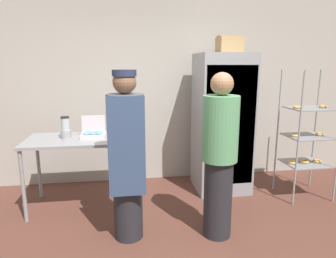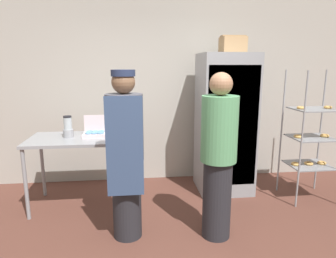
{
  "view_description": "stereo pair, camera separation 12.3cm",
  "coord_description": "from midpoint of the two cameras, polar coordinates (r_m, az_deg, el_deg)",
  "views": [
    {
      "loc": [
        -0.53,
        -2.38,
        1.77
      ],
      "look_at": [
        -0.04,
        0.8,
        1.08
      ],
      "focal_mm": 32.0,
      "sensor_mm": 36.0,
      "label": 1
    },
    {
      "loc": [
        -0.41,
        -2.4,
        1.77
      ],
      "look_at": [
        -0.04,
        0.8,
        1.08
      ],
      "focal_mm": 32.0,
      "sensor_mm": 36.0,
      "label": 2
    }
  ],
  "objects": [
    {
      "name": "cardboard_storage_box",
      "position": [
        4.31,
        10.79,
        15.46
      ],
      "size": [
        0.33,
        0.28,
        0.23
      ],
      "color": "tan",
      "rests_on": "refrigerator"
    },
    {
      "name": "donut_box",
      "position": [
        3.83,
        -14.96,
        -0.89
      ],
      "size": [
        0.29,
        0.22,
        0.26
      ],
      "color": "silver",
      "rests_on": "prep_counter"
    },
    {
      "name": "person_baker",
      "position": [
        3.02,
        -9.04,
        -4.83
      ],
      "size": [
        0.37,
        0.38,
        1.73
      ],
      "color": "#232328",
      "rests_on": "ground_plane"
    },
    {
      "name": "person_customer",
      "position": [
        3.06,
        8.62,
        -5.13
      ],
      "size": [
        0.36,
        0.36,
        1.7
      ],
      "color": "#232328",
      "rests_on": "ground_plane"
    },
    {
      "name": "baking_rack",
      "position": [
        4.39,
        24.24,
        -1.38
      ],
      "size": [
        0.6,
        0.54,
        1.71
      ],
      "color": "#93969B",
      "rests_on": "ground_plane"
    },
    {
      "name": "back_wall",
      "position": [
        4.62,
        -2.92,
        7.68
      ],
      "size": [
        6.4,
        0.12,
        2.83
      ],
      "primitive_type": "cube",
      "color": "#ADA89E",
      "rests_on": "ground_plane"
    },
    {
      "name": "prep_counter",
      "position": [
        3.88,
        -17.83,
        -3.03
      ],
      "size": [
        1.21,
        0.74,
        0.89
      ],
      "color": "gray",
      "rests_on": "ground_plane"
    },
    {
      "name": "blender_pitcher",
      "position": [
        3.88,
        -19.79,
        0.06
      ],
      "size": [
        0.12,
        0.12,
        0.27
      ],
      "color": "#99999E",
      "rests_on": "prep_counter"
    },
    {
      "name": "refrigerator",
      "position": [
        4.27,
        9.45,
        1.04
      ],
      "size": [
        0.73,
        0.72,
        1.93
      ],
      "color": "gray",
      "rests_on": "ground_plane"
    }
  ]
}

